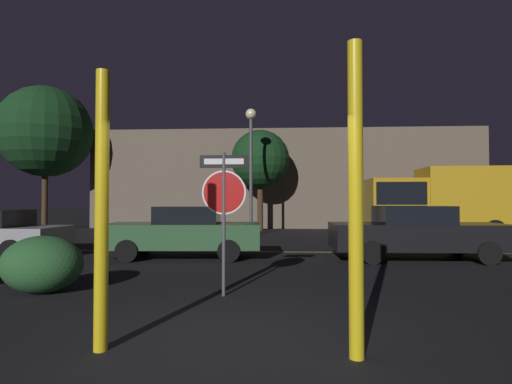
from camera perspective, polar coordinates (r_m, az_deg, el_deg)
ground_plane at (r=4.88m, az=-3.47°, el=-20.58°), size 260.00×260.00×0.00m
road_center_stripe at (r=12.97m, az=0.85°, el=-8.52°), size 36.62×0.12×0.01m
stop_sign at (r=6.86m, az=-4.61°, el=-0.40°), size 0.84×0.06×2.45m
yellow_pole_left at (r=4.65m, az=-21.18°, el=-2.32°), size 0.15×0.15×3.04m
yellow_pole_right at (r=4.25m, az=14.06°, el=-0.89°), size 0.15×0.15×3.28m
hedge_bush_1 at (r=8.09m, az=-28.21°, el=-9.08°), size 1.40×1.17×1.00m
passing_car_2 at (r=11.71m, az=-10.20°, el=-5.63°), size 4.55×2.12×1.47m
passing_car_3 at (r=12.00m, az=21.96°, el=-5.40°), size 4.81×1.99×1.49m
delivery_truck at (r=20.11m, az=24.51°, el=-1.00°), size 6.39×2.50×3.17m
street_lamp at (r=19.04m, az=-0.72°, el=6.59°), size 0.52×0.52×6.04m
tree_0 at (r=22.41m, az=0.61°, el=4.66°), size 3.27×3.27×5.63m
tree_1 at (r=26.31m, az=-27.85°, el=7.61°), size 5.22×5.22×8.28m
building_backdrop at (r=26.00m, az=3.97°, el=1.73°), size 23.95×3.94×6.07m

